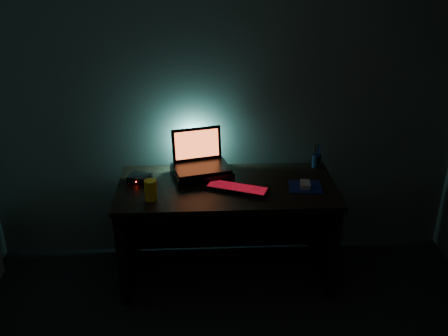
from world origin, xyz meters
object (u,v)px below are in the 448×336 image
keyboard (237,188)px  juice_glass (151,190)px  pen_cup (316,161)px  mouse (305,184)px  router (140,178)px  laptop (200,158)px

keyboard → juice_glass: size_ratio=3.16×
pen_cup → keyboard: bearing=-150.3°
keyboard → pen_cup: 0.71m
mouse → router: bearing=178.6°
mouse → router: size_ratio=0.60×
laptop → keyboard: (0.25, -0.28, -0.11)m
keyboard → juice_glass: (-0.57, -0.10, 0.06)m
laptop → keyboard: laptop is taller
laptop → router: size_ratio=2.47×
keyboard → router: (-0.67, 0.16, 0.01)m
router → mouse: bearing=12.9°
mouse → pen_cup: bearing=71.5°
keyboard → juice_glass: bearing=-147.3°
keyboard → juice_glass: juice_glass is taller
pen_cup → juice_glass: juice_glass is taller
pen_cup → router: (-1.28, -0.18, -0.02)m
mouse → router: router is taller
juice_glass → router: bearing=110.6°
keyboard → juice_glass: 0.58m
laptop → juice_glass: bearing=-143.9°
mouse → router: 1.15m
keyboard → mouse: size_ratio=4.16×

